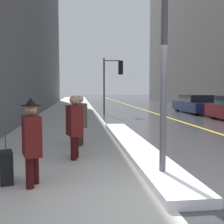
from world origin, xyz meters
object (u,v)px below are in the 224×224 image
(rolling_suitcase, at_px, (6,168))
(parked_car_navy, at_px, (195,104))
(traffic_light_near, at_px, (114,74))
(pedestrian_in_fedora, at_px, (32,139))
(pedestrian_with_shoulder_bag, at_px, (80,118))
(pedestrian_trailing, at_px, (74,124))
(lamp_post, at_px, (164,33))

(rolling_suitcase, bearing_deg, parked_car_navy, 128.51)
(traffic_light_near, height_order, pedestrian_in_fedora, traffic_light_near)
(traffic_light_near, xyz_separation_m, pedestrian_with_shoulder_bag, (-2.36, -10.10, -1.85))
(parked_car_navy, bearing_deg, pedestrian_in_fedora, 148.52)
(traffic_light_near, relative_size, parked_car_navy, 0.78)
(pedestrian_trailing, bearing_deg, traffic_light_near, 150.92)
(rolling_suitcase, bearing_deg, pedestrian_trailing, 126.88)
(lamp_post, bearing_deg, parked_car_navy, 64.42)
(traffic_light_near, relative_size, pedestrian_trailing, 2.40)
(pedestrian_trailing, relative_size, parked_car_navy, 0.33)
(traffic_light_near, xyz_separation_m, rolling_suitcase, (-3.70, -13.41, -2.38))
(parked_car_navy, bearing_deg, traffic_light_near, 97.29)
(traffic_light_near, height_order, rolling_suitcase, traffic_light_near)
(pedestrian_in_fedora, height_order, pedestrian_trailing, pedestrian_in_fedora)
(rolling_suitcase, bearing_deg, lamp_post, 71.15)
(pedestrian_trailing, bearing_deg, parked_car_navy, 128.73)
(pedestrian_with_shoulder_bag, bearing_deg, traffic_light_near, 149.79)
(lamp_post, xyz_separation_m, pedestrian_trailing, (-1.66, 1.74, -1.86))
(pedestrian_trailing, distance_m, pedestrian_with_shoulder_bag, 1.67)
(pedestrian_trailing, bearing_deg, pedestrian_with_shoulder_bag, 157.95)
(lamp_post, relative_size, pedestrian_in_fedora, 2.89)
(pedestrian_with_shoulder_bag, height_order, parked_car_navy, pedestrian_with_shoulder_bag)
(pedestrian_in_fedora, height_order, pedestrian_with_shoulder_bag, pedestrian_in_fedora)
(traffic_light_near, height_order, pedestrian_trailing, traffic_light_near)
(pedestrian_in_fedora, distance_m, rolling_suitcase, 0.76)
(pedestrian_trailing, xyz_separation_m, pedestrian_with_shoulder_bag, (0.14, 1.66, -0.02))
(traffic_light_near, relative_size, pedestrian_with_shoulder_bag, 2.45)
(lamp_post, relative_size, parked_car_navy, 0.95)
(traffic_light_near, height_order, parked_car_navy, traffic_light_near)
(pedestrian_with_shoulder_bag, bearing_deg, lamp_post, 6.95)
(pedestrian_in_fedora, xyz_separation_m, rolling_suitcase, (-0.49, 0.20, -0.55))
(rolling_suitcase, bearing_deg, pedestrian_with_shoulder_bag, 140.81)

